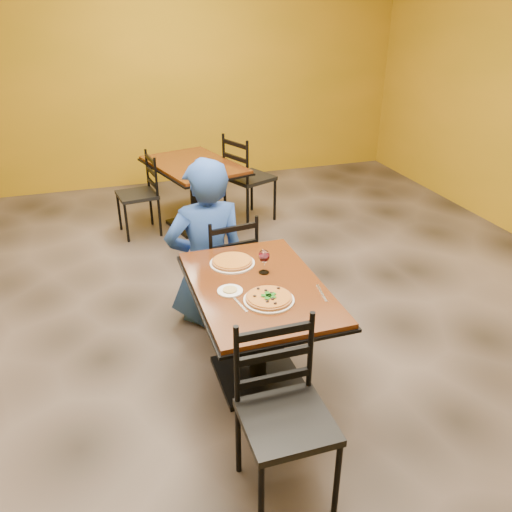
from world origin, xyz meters
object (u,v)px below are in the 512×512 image
object	(u,v)px
pizza_far	(232,261)
pizza_main	(269,298)
side_plate	(230,291)
chair_second_left	(137,195)
diner	(206,242)
plate_far	(232,263)
chair_main_far	(226,265)
table_main	(258,310)
wine_glass	(264,261)
chair_main_near	(287,422)
plate_main	(269,300)
table_second	(195,180)
chair_second_right	(250,178)

from	to	relation	value
pizza_far	pizza_main	bearing A→B (deg)	-81.33
pizza_far	side_plate	bearing A→B (deg)	-107.83
chair_second_left	diner	xyz separation A→B (m)	(0.35, -1.88, 0.23)
plate_far	side_plate	xyz separation A→B (m)	(-0.11, -0.36, 0.00)
chair_main_far	diner	distance (m)	0.26
table_main	wine_glass	size ratio (longest dim) A/B	6.83
chair_main_near	plate_main	distance (m)	0.79
side_plate	pizza_far	bearing A→B (deg)	72.17
table_second	plate_far	distance (m)	2.47
chair_main_far	chair_second_right	xyz separation A→B (m)	(0.80, 1.91, 0.05)
plate_main	chair_main_near	bearing A→B (deg)	-102.03
table_second	wine_glass	bearing A→B (deg)	-91.65
chair_main_far	chair_second_left	xyz separation A→B (m)	(-0.49, 1.91, -0.01)
chair_second_right	plate_main	world-z (taller)	chair_second_right
chair_main_near	pizza_far	world-z (taller)	chair_main_near
chair_second_right	plate_main	bearing A→B (deg)	141.84
table_main	chair_main_near	world-z (taller)	chair_main_near
chair_second_right	chair_main_far	bearing A→B (deg)	134.28
chair_main_near	wine_glass	bearing A→B (deg)	77.64
table_second	pizza_far	size ratio (longest dim) A/B	5.00
chair_main_far	wine_glass	world-z (taller)	wine_glass
chair_second_right	pizza_main	bearing A→B (deg)	141.84
chair_main_near	plate_main	xyz separation A→B (m)	(0.15, 0.72, 0.27)
chair_second_right	side_plate	world-z (taller)	chair_second_right
chair_main_near	pizza_main	bearing A→B (deg)	78.28
pizza_far	wine_glass	distance (m)	0.26
table_second	plate_far	xyz separation A→B (m)	(-0.24, -2.45, 0.20)
chair_second_left	table_main	bearing A→B (deg)	2.31
plate_main	wine_glass	size ratio (longest dim) A/B	1.72
diner	plate_main	size ratio (longest dim) A/B	4.36
chair_second_right	diner	world-z (taller)	diner
table_second	pizza_main	xyz separation A→B (m)	(-0.16, -2.98, 0.21)
diner	pizza_main	bearing A→B (deg)	94.89
chair_main_near	diner	world-z (taller)	diner
chair_main_near	side_plate	distance (m)	0.94
chair_second_left	plate_main	distance (m)	3.03
chair_main_far	plate_far	distance (m)	0.62
plate_far	chair_main_far	bearing A→B (deg)	80.54
pizza_main	table_second	bearing A→B (deg)	86.89
table_second	plate_far	world-z (taller)	plate_far
table_second	chair_main_far	size ratio (longest dim) A/B	1.52
table_second	chair_main_near	xyz separation A→B (m)	(-0.32, -3.70, -0.07)
chair_second_right	diner	distance (m)	2.11
table_main	pizza_main	bearing A→B (deg)	-89.57
diner	pizza_far	distance (m)	0.57
pizza_main	plate_far	xyz separation A→B (m)	(-0.08, 0.53, -0.02)
chair_main_far	side_plate	bearing A→B (deg)	69.86
wine_glass	table_second	bearing A→B (deg)	88.35
chair_second_right	plate_far	distance (m)	2.62
table_second	pizza_main	distance (m)	2.99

